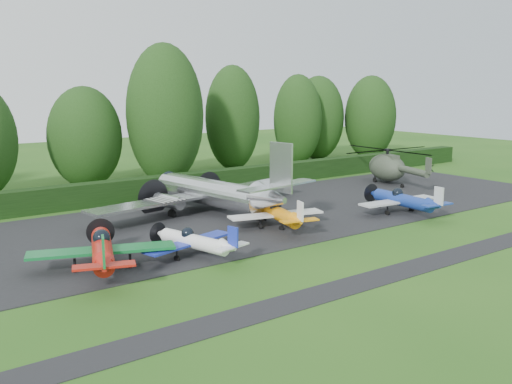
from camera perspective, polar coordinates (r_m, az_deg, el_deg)
ground at (r=34.76m, az=3.17°, el=-6.38°), size 160.00×160.00×0.00m
apron at (r=42.69m, az=-5.36°, el=-3.18°), size 70.00×18.00×0.01m
taxiway_verge at (r=30.60m, az=10.38°, el=-8.95°), size 70.00×2.00×0.00m
hedgerow at (r=52.23m, az=-11.56°, el=-0.79°), size 90.00×1.60×2.00m
transport_plane at (r=45.32m, az=-4.45°, el=-0.01°), size 20.25×15.53×6.49m
light_plane_red at (r=32.56m, az=-15.15°, el=-5.57°), size 8.03×8.45×3.09m
light_plane_white at (r=34.28m, az=-6.23°, el=-4.91°), size 6.34×6.67×2.44m
light_plane_orange at (r=40.83m, az=2.27°, el=-2.15°), size 7.05×7.42×2.71m
light_plane_blue at (r=46.85m, az=14.46°, el=-0.77°), size 7.29×7.67×2.80m
helicopter at (r=61.05m, az=13.01°, el=2.65°), size 11.28×13.21×3.63m
sign_board at (r=66.61m, az=9.42°, el=2.81°), size 3.24×0.12×1.82m
tree_0 at (r=68.93m, az=-2.35°, el=7.40°), size 6.57×6.57×12.54m
tree_1 at (r=66.90m, az=-8.87°, el=5.93°), size 5.48×5.48×9.64m
tree_4 at (r=59.52m, az=-9.10°, el=7.66°), size 7.90×7.90×14.40m
tree_5 at (r=81.12m, az=11.36°, el=7.32°), size 7.05×7.05×11.48m
tree_7 at (r=59.34m, az=-16.73°, el=5.25°), size 7.28×7.28×10.10m
tree_8 at (r=79.20m, az=6.22°, el=7.37°), size 7.08×7.08×11.43m
tree_9 at (r=74.29m, az=4.18°, el=7.23°), size 6.25×6.25×11.56m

